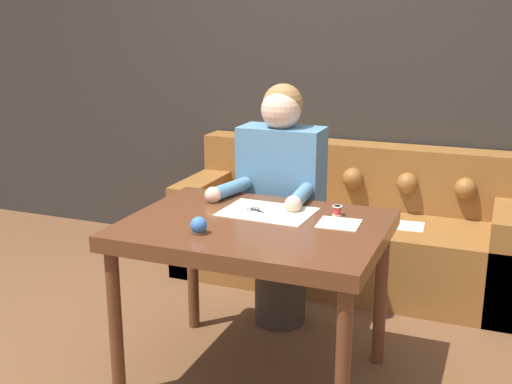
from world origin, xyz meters
TOP-DOWN VIEW (x-y plane):
  - ground_plane at (0.00, 0.00)m, footprint 16.00×16.00m
  - wall_back at (0.00, 1.78)m, footprint 8.00×0.06m
  - dining_table at (0.14, 0.05)m, footprint 1.12×0.85m
  - couch at (0.24, 1.39)m, footprint 2.12×0.77m
  - person at (0.05, 0.64)m, footprint 0.49×0.57m
  - pattern_paper_main at (0.14, 0.21)m, footprint 0.42×0.31m
  - pattern_paper_offcut at (0.49, 0.16)m, footprint 0.19×0.18m
  - scissors at (0.09, 0.20)m, footprint 0.19×0.14m
  - thread_spool at (0.45, 0.28)m, footprint 0.04×0.04m
  - pin_cushion at (-0.02, -0.17)m, footprint 0.07×0.07m

SIDE VIEW (x-z plane):
  - ground_plane at x=0.00m, z-range 0.00..0.00m
  - couch at x=0.24m, z-range -0.11..0.73m
  - person at x=0.05m, z-range 0.02..1.33m
  - dining_table at x=0.14m, z-range 0.30..1.07m
  - pattern_paper_main at x=0.14m, z-range 0.77..0.77m
  - pattern_paper_offcut at x=0.49m, z-range 0.77..0.77m
  - scissors at x=0.09m, z-range 0.77..0.78m
  - thread_spool at x=0.45m, z-range 0.77..0.81m
  - pin_cushion at x=-0.02m, z-range 0.77..0.84m
  - wall_back at x=0.00m, z-range 0.00..2.60m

